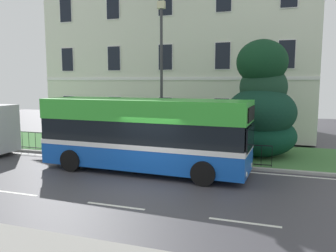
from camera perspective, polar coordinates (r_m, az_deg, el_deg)
ground_plane at (r=13.60m, az=-3.17°, el=-9.26°), size 60.00×56.00×0.18m
georgian_townhouse at (r=26.69m, az=2.51°, el=13.97°), size 19.22×8.30×13.53m
iron_verge_railing at (r=17.37m, az=-6.86°, el=-3.44°), size 14.14×0.04×0.97m
evergreen_tree at (r=17.84m, az=15.34°, el=2.75°), size 3.81×4.00×5.93m
single_decker_bus at (r=14.69m, az=-4.06°, el=-1.31°), size 9.16×2.87×3.15m
street_lamp_post at (r=17.11m, az=-1.12°, el=9.37°), size 0.36×0.24×7.68m
litter_bin at (r=16.60m, az=9.50°, el=-3.84°), size 0.51×0.51×1.09m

